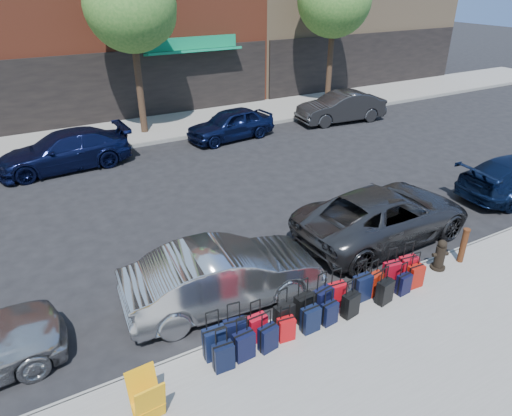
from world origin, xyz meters
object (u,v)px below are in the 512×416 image
display_rack (147,398)px  car_far_3 (341,107)px  car_near_2 (384,215)px  tree_center (134,8)px  tree_right (336,1)px  car_far_1 (64,151)px  fire_hydrant (440,255)px  car_far_2 (231,124)px  suitcase_front_5 (323,302)px  bollard (463,245)px  car_near_1 (224,276)px

display_rack → car_far_3: car_far_3 is taller
car_near_2 → tree_center: bearing=11.6°
tree_right → display_rack: 21.86m
car_far_1 → fire_hydrant: bearing=27.7°
car_far_1 → car_far_2: size_ratio=1.21×
tree_right → suitcase_front_5: bearing=-127.8°
fire_hydrant → bollard: bearing=13.0°
car_far_1 → car_far_3: 13.08m
suitcase_front_5 → bollard: suitcase_front_5 is taller
tree_right → bollard: (-6.85, -14.40, -4.78)m
car_near_2 → car_far_2: bearing=-2.7°
tree_right → car_far_1: tree_right is taller
suitcase_front_5 → display_rack: suitcase_front_5 is taller
display_rack → car_far_3: (13.74, 12.28, 0.15)m
display_rack → car_far_1: size_ratio=0.18×
bollard → car_far_2: size_ratio=0.23×
bollard → tree_right: bearing=64.6°
display_rack → fire_hydrant: bearing=2.1°
car_near_2 → car_far_2: (0.17, 9.87, -0.04)m
fire_hydrant → display_rack: bearing=-157.2°
car_near_1 → tree_right: bearing=-40.3°
tree_center → car_far_3: tree_center is taller
car_far_3 → tree_center: bearing=-100.1°
car_far_1 → car_far_2: car_far_1 is taller
car_near_1 → car_far_2: size_ratio=1.11×
car_near_1 → car_far_1: car_near_1 is taller
tree_center → bollard: (3.65, -14.40, -4.78)m
tree_center → suitcase_front_5: 15.16m
bollard → car_far_1: 14.08m
fire_hydrant → car_near_1: bearing=-179.3°
suitcase_front_5 → car_far_1: size_ratio=0.21×
car_near_1 → car_far_2: bearing=-22.7°
fire_hydrant → car_far_1: 13.65m
suitcase_front_5 → car_far_3: 15.14m
car_far_2 → car_near_2: bearing=-7.2°
display_rack → bollard: bearing=1.2°
car_near_1 → car_far_3: size_ratio=0.99×
tree_center → car_far_1: tree_center is taller
display_rack → car_near_2: bearing=16.4°
bollard → car_near_2: bearing=109.4°
tree_right → car_far_3: 5.59m
display_rack → car_far_1: 12.48m
car_far_1 → car_near_1: bearing=7.3°
fire_hydrant → car_near_1: car_near_1 is taller
tree_right → fire_hydrant: bearing=-117.9°
tree_center → bollard: bearing=-75.8°
display_rack → tree_right: bearing=41.8°
car_near_2 → car_far_3: (6.18, 9.62, 0.01)m
car_near_1 → car_far_3: (11.30, 10.05, 0.00)m
car_far_2 → tree_right: bearing=102.2°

